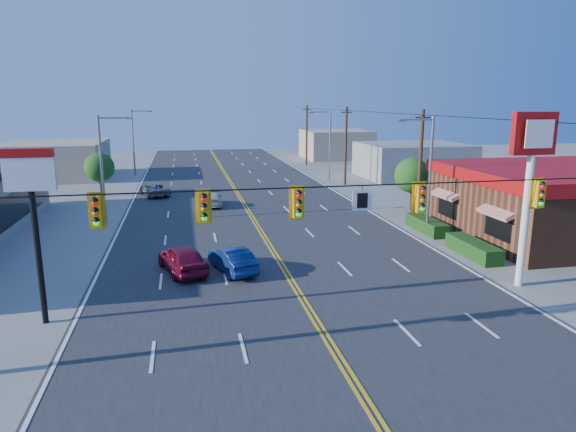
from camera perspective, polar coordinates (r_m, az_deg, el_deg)
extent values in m
plane|color=gray|center=(20.24, 4.44, -13.72)|extent=(160.00, 160.00, 0.00)
cube|color=#2D2D30|center=(38.80, -3.68, -0.70)|extent=(20.00, 120.00, 0.06)
cylinder|color=black|center=(18.38, 4.76, 3.28)|extent=(24.00, 0.05, 0.05)
cube|color=white|center=(18.85, 8.24, 1.73)|extent=(0.75, 0.04, 0.75)
cube|color=#D89E0C|center=(17.99, -20.54, 0.44)|extent=(0.55, 0.34, 1.25)
cube|color=#D89E0C|center=(17.77, -9.35, 0.94)|extent=(0.55, 0.34, 1.25)
cube|color=#D89E0C|center=(18.19, 1.09, 1.38)|extent=(0.55, 0.34, 1.25)
cube|color=#D89E0C|center=(19.74, 14.53, 1.87)|extent=(0.55, 0.34, 1.25)
cube|color=#D89E0C|center=(22.38, 26.13, 2.21)|extent=(0.55, 0.34, 1.25)
cube|color=brown|center=(39.29, 28.44, 0.89)|extent=(14.00, 12.00, 4.00)
cube|color=#A50C0C|center=(38.95, 28.79, 4.20)|extent=(14.40, 12.40, 0.80)
cube|color=#194214|center=(34.83, 17.35, -2.10)|extent=(1.20, 9.00, 0.90)
cylinder|color=white|center=(27.35, 24.86, -0.09)|extent=(0.36, 0.36, 7.00)
cube|color=#A50C0C|center=(26.83, 25.66, 8.27)|extent=(2.20, 0.36, 2.00)
cylinder|color=black|center=(22.99, -26.00, -3.74)|extent=(0.24, 0.24, 6.00)
cube|color=white|center=(22.37, -26.79, 4.16)|extent=(1.90, 0.30, 1.30)
cylinder|color=gray|center=(35.65, 15.49, 4.17)|extent=(0.20, 0.20, 8.00)
cylinder|color=gray|center=(34.83, 14.22, 10.34)|extent=(2.20, 0.12, 0.12)
cube|color=gray|center=(34.37, 12.53, 10.32)|extent=(0.50, 0.25, 0.15)
cylinder|color=gray|center=(57.91, 4.68, 7.69)|extent=(0.20, 0.20, 8.00)
cylinder|color=gray|center=(57.41, 3.67, 11.46)|extent=(2.20, 0.12, 0.12)
cube|color=gray|center=(57.14, 2.58, 11.42)|extent=(0.50, 0.25, 0.15)
cylinder|color=gray|center=(40.15, -19.97, 4.78)|extent=(0.20, 0.20, 8.00)
cylinder|color=gray|center=(39.71, -18.80, 10.30)|extent=(2.20, 0.12, 0.12)
cube|color=gray|center=(39.59, -17.19, 10.33)|extent=(0.50, 0.25, 0.15)
cylinder|color=gray|center=(65.85, -16.82, 7.79)|extent=(0.20, 0.20, 8.00)
cylinder|color=gray|center=(65.59, -16.06, 11.15)|extent=(2.20, 0.12, 0.12)
cube|color=gray|center=(65.52, -15.08, 11.16)|extent=(0.50, 0.25, 0.15)
cylinder|color=#47301E|center=(39.70, 14.45, 5.35)|extent=(0.28, 0.28, 8.40)
cylinder|color=#47301E|center=(56.34, 6.43, 7.72)|extent=(0.28, 0.28, 8.40)
cylinder|color=#47301E|center=(73.63, 2.09, 8.93)|extent=(0.28, 0.28, 8.40)
cylinder|color=#47301E|center=(44.29, 13.50, 2.00)|extent=(0.20, 0.20, 2.10)
sphere|color=#235B19|center=(44.00, 13.63, 4.42)|extent=(2.94, 2.94, 2.94)
cylinder|color=#47301E|center=(52.61, -20.07, 3.17)|extent=(0.20, 0.20, 2.00)
sphere|color=#235B19|center=(52.37, -20.22, 5.11)|extent=(2.80, 2.80, 2.80)
cube|color=gray|center=(63.87, 13.71, 6.03)|extent=(12.00, 10.00, 4.00)
cube|color=tan|center=(67.43, -24.38, 5.69)|extent=(11.00, 12.00, 4.20)
cube|color=tan|center=(83.26, 5.36, 7.94)|extent=(10.00, 10.00, 4.40)
imported|color=maroon|center=(27.91, -11.64, -4.76)|extent=(2.97, 4.74, 1.50)
imported|color=navy|center=(27.65, -6.20, -4.94)|extent=(2.49, 4.23, 1.32)
imported|color=silver|center=(45.00, -8.44, 1.78)|extent=(1.80, 4.14, 1.18)
imported|color=gray|center=(51.05, -14.60, 2.85)|extent=(3.35, 5.01, 1.28)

